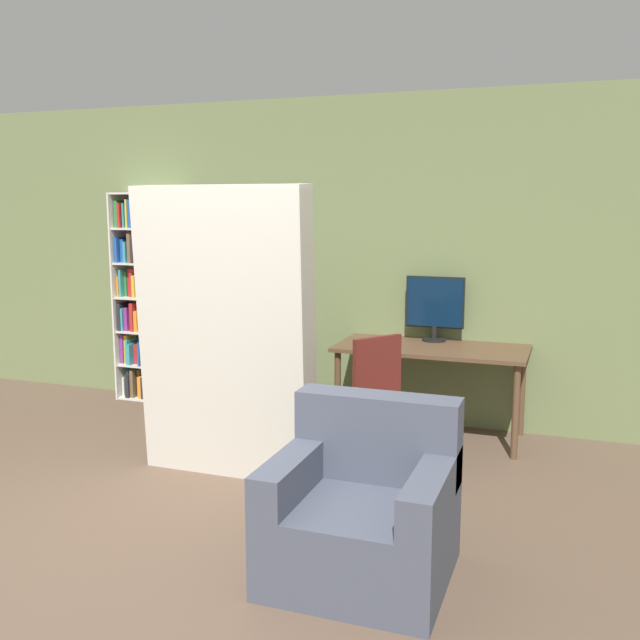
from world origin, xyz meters
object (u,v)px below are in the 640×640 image
office_chair (390,420)px  armchair (364,511)px  bookshelf (146,304)px  mattress_near (226,333)px  monitor (435,306)px

office_chair → armchair: bearing=-81.1°
office_chair → bookshelf: bookshelf is taller
office_chair → mattress_near: bearing=-160.4°
monitor → armchair: size_ratio=0.61×
monitor → bookshelf: bearing=-179.9°
mattress_near → monitor: bearing=53.0°
bookshelf → armchair: 3.78m
bookshelf → armchair: bookshelf is taller
monitor → mattress_near: size_ratio=0.27×
mattress_near → armchair: bearing=-37.6°
mattress_near → armchair: mattress_near is taller
office_chair → mattress_near: 1.25m
mattress_near → bookshelf: bearing=137.5°
office_chair → bookshelf: size_ratio=0.48×
bookshelf → mattress_near: 2.17m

